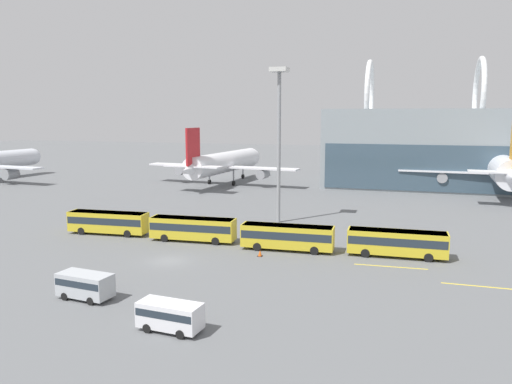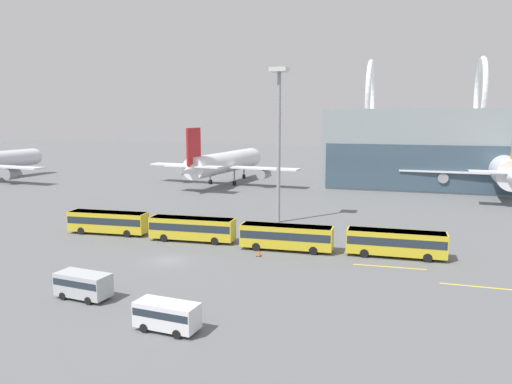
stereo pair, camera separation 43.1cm
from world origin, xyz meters
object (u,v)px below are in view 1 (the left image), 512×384
Objects in this scene: shuttle_bus_0 at (108,221)px; shuttle_bus_1 at (193,228)px; traffic_cone_0 at (260,253)px; shuttle_bus_2 at (287,236)px; service_van_crossing at (170,314)px; floodlight_mast at (279,120)px; service_van_foreground at (85,284)px; airliner_parked_remote at (501,168)px; airliner_at_gate_far at (223,163)px; shuttle_bus_3 at (397,242)px.

shuttle_bus_1 is (12.67, -0.23, 0.00)m from shuttle_bus_0.
shuttle_bus_1 is 15.09× the size of traffic_cone_0.
shuttle_bus_2 reaches higher than traffic_cone_0.
floodlight_mast is (-1.87, 39.89, 14.15)m from service_van_crossing.
shuttle_bus_1 reaches higher than service_van_foreground.
airliner_parked_remote is at bearing 56.59° from shuttle_bus_2.
service_van_foreground is at bearing -95.33° from shuttle_bus_1.
shuttle_bus_0 is 0.49× the size of floodlight_mast.
floodlight_mast is (7.66, 14.46, 13.65)m from shuttle_bus_1.
shuttle_bus_1 and shuttle_bus_2 have the same top height.
airliner_parked_remote is 7.72× the size of service_van_foreground.
shuttle_bus_0 is 24.90m from service_van_foreground.
service_van_crossing is 0.22× the size of floodlight_mast.
shuttle_bus_0 and shuttle_bus_1 have the same top height.
shuttle_bus_0 is 12.67m from shuttle_bus_1.
airliner_at_gate_far is 50.81× the size of traffic_cone_0.
floodlight_mast reaches higher than shuttle_bus_3.
service_van_foreground is (14.65, -72.97, -3.73)m from airliner_at_gate_far.
shuttle_bus_3 is (25.35, 0.21, 0.00)m from shuttle_bus_1.
airliner_parked_remote reaches higher than service_van_crossing.
airliner_parked_remote is at bearing 45.88° from floodlight_mast.
shuttle_bus_1 is 2.19× the size of service_van_foreground.
floodlight_mast is at bearing 97.98° from traffic_cone_0.
airliner_at_gate_far is 7.47× the size of service_van_crossing.
floodlight_mast is at bearing 58.55° from shuttle_bus_1.
airliner_parked_remote is at bearing 70.79° from service_van_crossing.
airliner_at_gate_far is at bearing -72.65° from service_van_foreground.
service_van_foreground is 0.22× the size of floodlight_mast.
shuttle_bus_3 is (40.68, -51.17, -3.28)m from airliner_at_gate_far.
shuttle_bus_2 is at bearing 87.62° from service_van_crossing.
airliner_parked_remote is 3.56× the size of shuttle_bus_3.
shuttle_bus_2 is 2.21× the size of service_van_crossing.
shuttle_bus_0 is 23.39m from traffic_cone_0.
shuttle_bus_0 is at bearing 175.32° from shuttle_bus_2.
airliner_at_gate_far is 3.36× the size of shuttle_bus_0.
airliner_parked_remote is 3.53× the size of shuttle_bus_0.
service_van_crossing is at bearing -99.83° from shuttle_bus_2.
shuttle_bus_0 is (-56.83, -51.86, -3.87)m from airliner_parked_remote.
floodlight_mast is (8.35, 36.05, 14.10)m from service_van_foreground.
floodlight_mast reaches higher than airliner_parked_remote.
traffic_cone_0 is (10.27, -4.12, -1.45)m from shuttle_bus_1.
shuttle_bus_0 is at bearing 134.65° from airliner_parked_remote.
shuttle_bus_1 is 12.69m from shuttle_bus_2.
shuttle_bus_0 is 33.94m from service_van_crossing.
shuttle_bus_3 is at bearing -134.06° from service_van_foreground.
traffic_cone_0 is at bearing -116.08° from service_van_foreground.
service_van_crossing is (-15.81, -25.64, -0.50)m from shuttle_bus_3.
floodlight_mast is 30.92× the size of traffic_cone_0.
shuttle_bus_0 is 28.33m from floodlight_mast.
service_van_foreground is at bearing -125.17° from shuttle_bus_2.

